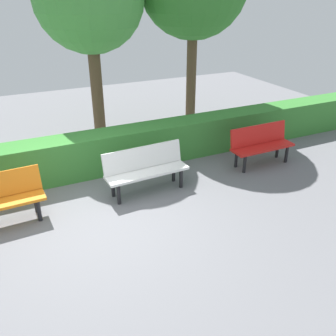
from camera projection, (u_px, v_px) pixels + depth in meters
ground_plane at (94, 221)px, 6.12m from camera, size 18.42×18.42×0.00m
bench_red at (261, 143)px, 7.93m from camera, size 1.46×0.47×0.86m
bench_white at (146, 168)px, 6.84m from camera, size 1.61×0.54×0.86m
hedge_row at (127, 148)px, 7.84m from camera, size 14.42×0.64×0.85m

